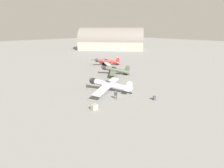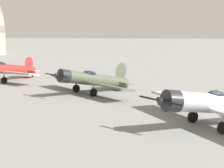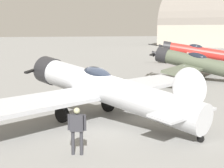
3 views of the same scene
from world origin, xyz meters
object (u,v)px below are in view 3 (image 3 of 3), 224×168
object	(u,v)px
airplane_mid_apron	(201,64)
ground_crew_mechanic	(77,126)
airplane_foreground	(103,89)
airplane_far_line	(199,52)

from	to	relation	value
airplane_mid_apron	ground_crew_mechanic	world-z (taller)	airplane_mid_apron
ground_crew_mechanic	airplane_foreground	bearing A→B (deg)	177.28
airplane_foreground	airplane_mid_apron	distance (m)	15.75
airplane_foreground	airplane_far_line	world-z (taller)	airplane_foreground
airplane_mid_apron	ground_crew_mechanic	bearing A→B (deg)	92.47
airplane_mid_apron	ground_crew_mechanic	xyz separation A→B (m)	(-14.10, -14.79, -0.38)
airplane_foreground	airplane_far_line	bearing A→B (deg)	-69.15
airplane_mid_apron	ground_crew_mechanic	size ratio (longest dim) A/B	6.00
airplane_far_line	ground_crew_mechanic	world-z (taller)	airplane_far_line
airplane_mid_apron	airplane_far_line	bearing A→B (deg)	-75.10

